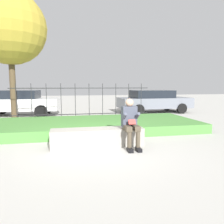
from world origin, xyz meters
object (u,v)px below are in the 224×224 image
object	(u,v)px
stone_bench	(98,138)
tree_behind_fence	(10,28)
car_parked_left	(19,102)
car_parked_right	(154,101)
person_seated_reader	(130,121)

from	to	relation	value
stone_bench	tree_behind_fence	world-z (taller)	tree_behind_fence
car_parked_left	car_parked_right	xyz separation A→B (m)	(7.60, -0.09, -0.03)
stone_bench	car_parked_right	world-z (taller)	car_parked_right
person_seated_reader	car_parked_right	distance (m)	7.78
person_seated_reader	car_parked_left	world-z (taller)	car_parked_left
car_parked_left	car_parked_right	distance (m)	7.60
car_parked_right	stone_bench	bearing A→B (deg)	-125.12
stone_bench	car_parked_right	bearing A→B (deg)	56.75
tree_behind_fence	car_parked_left	bearing A→B (deg)	93.09
car_parked_right	tree_behind_fence	world-z (taller)	tree_behind_fence
car_parked_left	stone_bench	bearing A→B (deg)	-59.19
person_seated_reader	car_parked_left	xyz separation A→B (m)	(-4.07, 7.02, 0.03)
person_seated_reader	tree_behind_fence	world-z (taller)	tree_behind_fence
stone_bench	car_parked_right	size ratio (longest dim) A/B	0.57
car_parked_left	car_parked_right	world-z (taller)	car_parked_left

